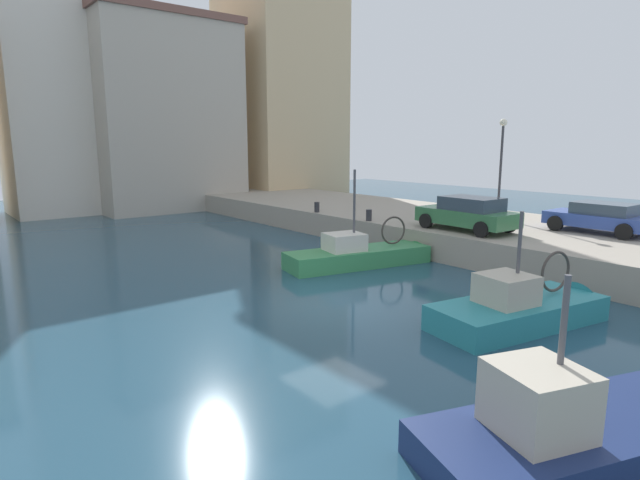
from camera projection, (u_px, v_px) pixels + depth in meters
The scene contains 13 objects.
water_surface at pixel (333, 304), 15.81m from camera, with size 80.00×80.00×0.00m, color navy.
quay_wall at pixel (531, 241), 22.80m from camera, with size 9.00×56.00×1.20m, color #9E9384.
fishing_boat_navy at pixel (611, 437), 8.45m from camera, with size 7.01×4.02×3.89m.
fishing_boat_green at pixel (365, 262), 20.94m from camera, with size 6.98×3.03×4.62m.
fishing_boat_teal at pixel (527, 319), 14.19m from camera, with size 6.11×2.95×4.01m.
parked_car_blue at pixel (600, 217), 21.31m from camera, with size 2.07×4.00×1.27m.
parked_car_green at pixel (468, 213), 21.86m from camera, with size 2.21×4.30×1.44m.
mooring_bollard_mid at pixel (369, 215), 24.66m from camera, with size 0.28×0.28×0.55m, color #2D2D33.
mooring_bollard_north at pixel (317, 207), 27.71m from camera, with size 0.28×0.28×0.55m, color #2D2D33.
quay_streetlamp at pixel (502, 152), 25.03m from camera, with size 0.36×0.36×4.83m.
waterfront_building_west at pixel (55, 36), 34.70m from camera, with size 7.74×6.51×23.86m.
waterfront_building_east_mid at pixel (162, 115), 37.90m from camera, with size 10.52×7.54×13.80m.
waterfront_building_east at pixel (280, 70), 43.89m from camera, with size 8.78×8.97×21.99m.
Camera 1 is at (-9.86, -11.53, 4.89)m, focal length 28.89 mm.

